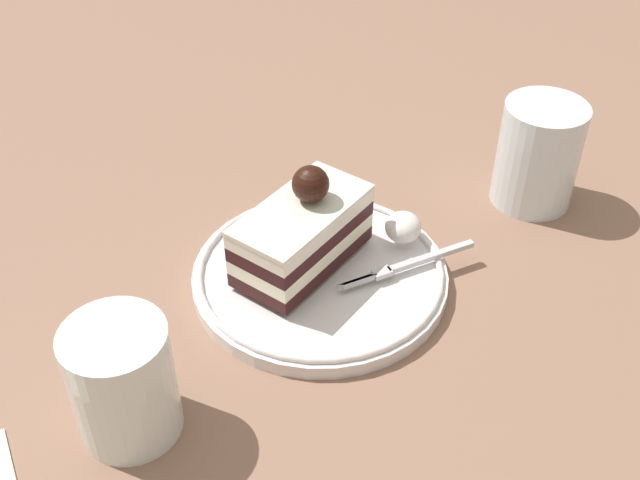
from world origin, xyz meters
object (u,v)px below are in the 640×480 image
object	(u,v)px
dessert_plate	(320,275)
cake_slice	(303,231)
drink_glass_far	(124,386)
fork	(404,266)
whipped_cream_dollop	(403,227)
drink_glass_near	(537,160)

from	to	relation	value
dessert_plate	cake_slice	xyz separation A→B (m)	(-0.01, -0.02, 0.04)
drink_glass_far	dessert_plate	bearing A→B (deg)	143.14
dessert_plate	cake_slice	bearing A→B (deg)	-117.59
fork	whipped_cream_dollop	bearing A→B (deg)	-177.35
whipped_cream_dollop	fork	bearing A→B (deg)	2.65
dessert_plate	whipped_cream_dollop	distance (m)	0.09
dessert_plate	cake_slice	world-z (taller)	cake_slice
cake_slice	drink_glass_near	xyz separation A→B (m)	(-0.13, 0.21, -0.00)
fork	drink_glass_far	world-z (taller)	drink_glass_far
drink_glass_near	cake_slice	bearing A→B (deg)	-58.06
dessert_plate	fork	bearing A→B (deg)	93.98
cake_slice	fork	size ratio (longest dim) A/B	1.19
fork	drink_glass_near	distance (m)	0.19
drink_glass_near	fork	bearing A→B (deg)	-42.70
cake_slice	drink_glass_near	distance (m)	0.25
drink_glass_near	drink_glass_far	world-z (taller)	drink_glass_near
dessert_plate	cake_slice	distance (m)	0.04
drink_glass_near	whipped_cream_dollop	bearing A→B (deg)	-52.76
cake_slice	drink_glass_near	bearing A→B (deg)	121.94
whipped_cream_dollop	cake_slice	bearing A→B (deg)	-67.17
whipped_cream_dollop	drink_glass_near	bearing A→B (deg)	127.24
dessert_plate	fork	xyz separation A→B (m)	(-0.00, 0.07, 0.01)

